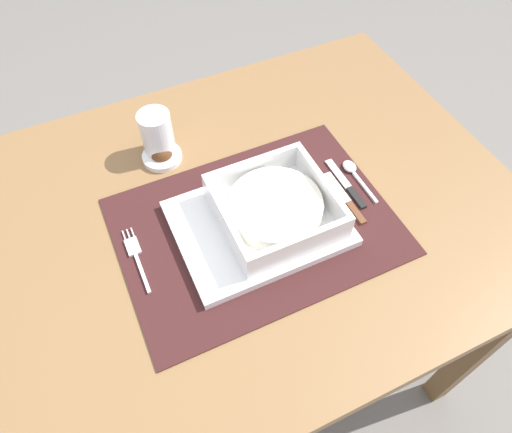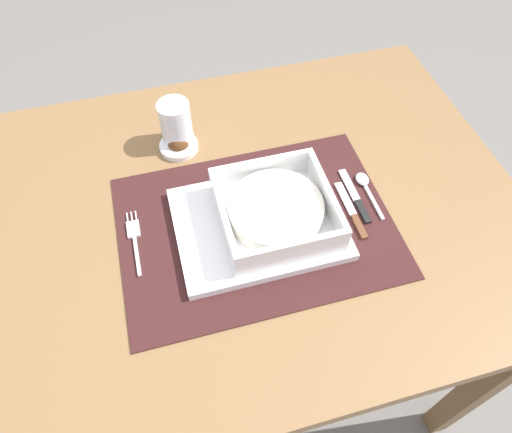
# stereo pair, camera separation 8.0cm
# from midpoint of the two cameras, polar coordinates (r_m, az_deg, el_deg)

# --- Properties ---
(ground_plane) EXTENTS (6.00, 6.00, 0.00)m
(ground_plane) POSITION_cam_midpoint_polar(r_m,az_deg,el_deg) (1.53, -1.67, -16.27)
(ground_plane) COLOR slate
(dining_table) EXTENTS (0.97, 0.77, 0.76)m
(dining_table) POSITION_cam_midpoint_polar(r_m,az_deg,el_deg) (0.94, -2.60, -2.64)
(dining_table) COLOR brown
(dining_table) RESTS_ON ground
(placemat) EXTENTS (0.48, 0.35, 0.00)m
(placemat) POSITION_cam_midpoint_polar(r_m,az_deg,el_deg) (0.83, -2.78, -1.36)
(placemat) COLOR #381919
(placemat) RESTS_ON dining_table
(serving_plate) EXTENTS (0.29, 0.22, 0.02)m
(serving_plate) POSITION_cam_midpoint_polar(r_m,az_deg,el_deg) (0.82, -2.53, -1.01)
(serving_plate) COLOR white
(serving_plate) RESTS_ON placemat
(porridge_bowl) EXTENTS (0.19, 0.19, 0.06)m
(porridge_bowl) POSITION_cam_midpoint_polar(r_m,az_deg,el_deg) (0.80, -0.51, 0.76)
(porridge_bowl) COLOR white
(porridge_bowl) RESTS_ON serving_plate
(fork) EXTENTS (0.02, 0.14, 0.00)m
(fork) POSITION_cam_midpoint_polar(r_m,az_deg,el_deg) (0.82, -17.23, -4.65)
(fork) COLOR silver
(fork) RESTS_ON placemat
(spoon) EXTENTS (0.02, 0.11, 0.01)m
(spoon) POSITION_cam_midpoint_polar(r_m,az_deg,el_deg) (0.91, 9.27, 5.41)
(spoon) COLOR silver
(spoon) RESTS_ON placemat
(butter_knife) EXTENTS (0.01, 0.13, 0.01)m
(butter_knife) POSITION_cam_midpoint_polar(r_m,az_deg,el_deg) (0.88, 8.62, 3.50)
(butter_knife) COLOR black
(butter_knife) RESTS_ON placemat
(bread_knife) EXTENTS (0.01, 0.13, 0.01)m
(bread_knife) POSITION_cam_midpoint_polar(r_m,az_deg,el_deg) (0.86, 8.49, 1.75)
(bread_knife) COLOR #59331E
(bread_knife) RESTS_ON placemat
(drinking_glass) EXTENTS (0.06, 0.06, 0.10)m
(drinking_glass) POSITION_cam_midpoint_polar(r_m,az_deg,el_deg) (0.94, -14.39, 9.35)
(drinking_glass) COLOR white
(drinking_glass) RESTS_ON dining_table
(condiment_saucer) EXTENTS (0.08, 0.08, 0.04)m
(condiment_saucer) POSITION_cam_midpoint_polar(r_m,az_deg,el_deg) (0.95, -13.84, 7.15)
(condiment_saucer) COLOR white
(condiment_saucer) RESTS_ON dining_table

